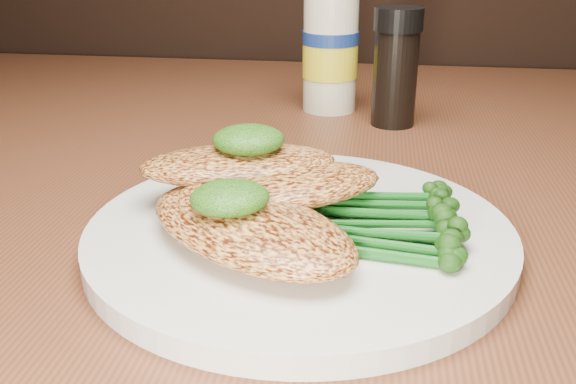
# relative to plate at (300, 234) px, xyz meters

# --- Properties ---
(plate) EXTENTS (0.29, 0.29, 0.01)m
(plate) POSITION_rel_plate_xyz_m (0.00, 0.00, 0.00)
(plate) COLOR silver
(plate) RESTS_ON dining_table
(chicken_front) EXTENTS (0.18, 0.17, 0.03)m
(chicken_front) POSITION_rel_plate_xyz_m (-0.03, -0.04, 0.02)
(chicken_front) COLOR #E39348
(chicken_front) RESTS_ON plate
(chicken_mid) EXTENTS (0.16, 0.13, 0.02)m
(chicken_mid) POSITION_rel_plate_xyz_m (-0.02, 0.02, 0.03)
(chicken_mid) COLOR #E39348
(chicken_mid) RESTS_ON plate
(chicken_back) EXTENTS (0.16, 0.11, 0.02)m
(chicken_back) POSITION_rel_plate_xyz_m (-0.05, 0.03, 0.04)
(chicken_back) COLOR #E39348
(chicken_back) RESTS_ON plate
(pesto_front) EXTENTS (0.06, 0.06, 0.02)m
(pesto_front) POSITION_rel_plate_xyz_m (-0.04, -0.04, 0.04)
(pesto_front) COLOR #113207
(pesto_front) RESTS_ON chicken_front
(pesto_back) EXTENTS (0.06, 0.06, 0.02)m
(pesto_back) POSITION_rel_plate_xyz_m (-0.04, 0.04, 0.05)
(pesto_back) COLOR #113207
(pesto_back) RESTS_ON chicken_back
(broccolini_bundle) EXTENTS (0.16, 0.13, 0.02)m
(broccolini_bundle) POSITION_rel_plate_xyz_m (0.05, 0.00, 0.02)
(broccolini_bundle) COLOR #135618
(broccolini_bundle) RESTS_ON plate
(mayo_bottle) EXTENTS (0.08, 0.08, 0.18)m
(mayo_bottle) POSITION_rel_plate_xyz_m (-0.01, 0.35, 0.08)
(mayo_bottle) COLOR white
(mayo_bottle) RESTS_ON dining_table
(pepper_grinder) EXTENTS (0.06, 0.06, 0.12)m
(pepper_grinder) POSITION_rel_plate_xyz_m (0.06, 0.30, 0.05)
(pepper_grinder) COLOR black
(pepper_grinder) RESTS_ON dining_table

